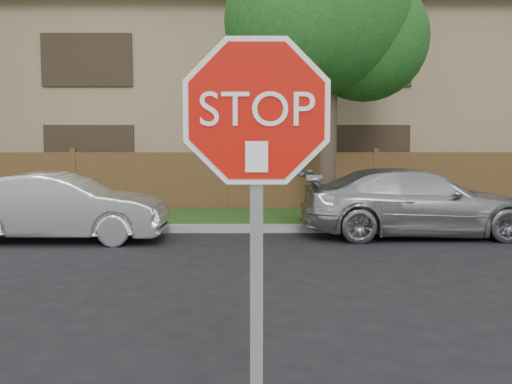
{
  "coord_description": "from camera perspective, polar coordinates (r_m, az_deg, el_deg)",
  "views": [
    {
      "loc": [
        0.75,
        -4.42,
        2.03
      ],
      "look_at": [
        0.77,
        -0.9,
        1.7
      ],
      "focal_mm": 42.0,
      "sensor_mm": 36.0,
      "label": 1
    }
  ],
  "objects": [
    {
      "name": "fence",
      "position": [
        15.88,
        -2.99,
        0.91
      ],
      "size": [
        70.0,
        0.12,
        1.6
      ],
      "primitive_type": "cube",
      "color": "brown",
      "rests_on": "ground"
    },
    {
      "name": "sedan_right",
      "position": [
        12.54,
        15.11,
        -0.98
      ],
      "size": [
        4.77,
        2.03,
        1.37
      ],
      "primitive_type": "imported",
      "rotation": [
        0.0,
        0.0,
        1.59
      ],
      "color": "#A1A4A8",
      "rests_on": "ground"
    },
    {
      "name": "grass_strip",
      "position": [
        14.37,
        -3.28,
        -2.53
      ],
      "size": [
        70.0,
        3.0,
        0.12
      ],
      "primitive_type": "cube",
      "color": "#1E4714",
      "rests_on": "ground"
    },
    {
      "name": "apartment_building",
      "position": [
        21.48,
        -2.32,
        9.35
      ],
      "size": [
        35.2,
        9.2,
        7.2
      ],
      "color": "#9F8463",
      "rests_on": "ground"
    },
    {
      "name": "stop_sign",
      "position": [
        2.94,
        0.06,
        1.46
      ],
      "size": [
        1.01,
        0.13,
        2.55
      ],
      "color": "gray",
      "rests_on": "sidewalk_near"
    },
    {
      "name": "tree_mid",
      "position": [
        14.38,
        7.08,
        16.73
      ],
      "size": [
        4.8,
        3.9,
        7.35
      ],
      "color": "#382B21",
      "rests_on": "ground"
    },
    {
      "name": "sedan_left",
      "position": [
        12.14,
        -18.05,
        -1.39
      ],
      "size": [
        4.02,
        1.43,
        1.32
      ],
      "primitive_type": "imported",
      "rotation": [
        0.0,
        0.0,
        1.56
      ],
      "color": "silver",
      "rests_on": "ground"
    },
    {
      "name": "far_curb",
      "position": [
        12.74,
        -3.67,
        -3.48
      ],
      "size": [
        70.0,
        0.3,
        0.15
      ],
      "primitive_type": "cube",
      "color": "gray",
      "rests_on": "ground"
    }
  ]
}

